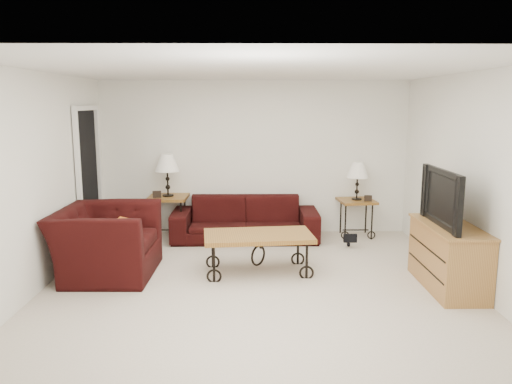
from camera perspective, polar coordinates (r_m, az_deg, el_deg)
ground at (r=6.09m, az=0.08°, el=-10.48°), size 5.00×5.00×0.00m
wall_back at (r=8.25m, az=-0.15°, el=3.90°), size 5.00×0.02×2.50m
wall_front at (r=3.32m, az=0.65°, el=-5.44°), size 5.00×0.02×2.50m
wall_left at (r=6.25m, az=-23.48°, el=1.08°), size 0.02×5.00×2.50m
wall_right at (r=6.31m, az=23.41°, el=1.17°), size 0.02×5.00×2.50m
ceiling at (r=5.71m, az=0.09°, el=13.72°), size 5.00×5.00×0.00m
doorway at (r=7.81m, az=-18.53°, el=1.33°), size 0.08×0.94×2.04m
sofa at (r=7.93m, az=-1.24°, el=-3.07°), size 2.29×0.89×0.67m
side_table_left at (r=8.21m, az=-9.90°, el=-2.76°), size 0.63×0.63×0.67m
side_table_right at (r=8.29m, az=11.30°, el=-2.91°), size 0.61×0.61×0.60m
lamp_left at (r=8.09m, az=-10.05°, el=1.88°), size 0.39×0.39×0.67m
lamp_right at (r=8.17m, az=11.45°, el=1.22°), size 0.38×0.38×0.60m
photo_frame_left at (r=8.01m, az=-11.22°, el=-0.26°), size 0.14×0.04×0.11m
photo_frame_right at (r=8.11m, az=12.64°, el=-0.71°), size 0.12×0.03×0.10m
coffee_table at (r=6.42m, az=0.25°, el=-6.98°), size 1.42×0.87×0.51m
armchair at (r=6.57m, az=-16.62°, el=-5.44°), size 1.17×1.33×0.85m
throw_pillow at (r=6.46m, az=-15.50°, el=-4.79°), size 0.11×0.39×0.39m
tv_stand at (r=6.28m, az=21.03°, el=-6.88°), size 0.52×1.26×0.75m
television at (r=6.12m, az=21.27°, el=-0.60°), size 0.15×1.12×0.65m
backpack at (r=7.69m, az=10.53°, el=-4.73°), size 0.31×0.25×0.39m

